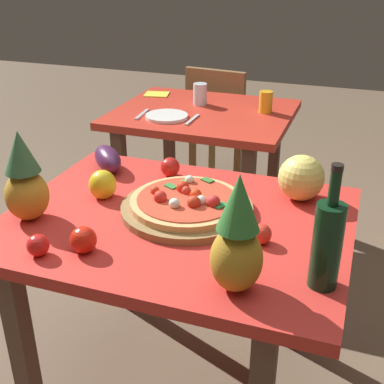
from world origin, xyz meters
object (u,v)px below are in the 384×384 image
knife_utensil (192,120)px  napkin_folded (157,94)px  bell_pepper (103,185)px  tomato_by_bottle (38,245)px  dining_chair (221,122)px  dinner_plate (167,116)px  pineapple_left (237,240)px  eggplant (108,159)px  display_table (177,243)px  melon (301,178)px  drinking_glass_water (200,94)px  tomato_at_corner (261,234)px  background_table (203,131)px  fork_utensil (142,114)px  pizza (187,201)px  tomato_beside_pepper (83,240)px  drinking_glass_juice (266,102)px  pineapple_right (25,181)px  tomato_near_board (170,167)px  wine_bottle (327,243)px  pizza_board (187,208)px

knife_utensil → napkin_folded: (-0.37, 0.40, -0.00)m
bell_pepper → tomato_by_bottle: bell_pepper is taller
dining_chair → dinner_plate: (-0.06, -0.80, 0.27)m
pineapple_left → eggplant: pineapple_left is taller
display_table → tomato_by_bottle: bearing=-130.6°
melon → eggplant: (-0.75, 0.01, -0.03)m
dining_chair → drinking_glass_water: 0.60m
tomato_at_corner → napkin_folded: size_ratio=0.44×
background_table → fork_utensil: 0.35m
melon → pizza: bearing=-146.2°
melon → tomato_at_corner: (-0.06, -0.34, -0.05)m
bell_pepper → eggplant: 0.25m
background_table → tomato_by_bottle: 1.51m
dining_chair → tomato_beside_pepper: dining_chair is taller
tomato_beside_pepper → fork_utensil: (-0.40, 1.27, -0.04)m
drinking_glass_juice → display_table: bearing=-90.9°
dining_chair → fork_utensil: 0.86m
dining_chair → pizza: size_ratio=2.27×
dining_chair → drinking_glass_juice: bearing=133.5°
pineapple_right → tomato_near_board: pineapple_right is taller
dining_chair → fork_utensil: dining_chair is taller
melon → eggplant: size_ratio=0.79×
pizza → tomato_beside_pepper: 0.38m
dining_chair → knife_utensil: (0.08, -0.80, 0.26)m
drinking_glass_juice → fork_utensil: bearing=-156.2°
wine_bottle → drinking_glass_juice: size_ratio=2.99×
pineapple_right → display_table: bearing=19.7°
display_table → tomato_by_bottle: size_ratio=17.17×
bell_pepper → dinner_plate: size_ratio=0.48×
dining_chair → pizza: dining_chair is taller
pineapple_right → dinner_plate: pineapple_right is taller
drinking_glass_water → napkin_folded: drinking_glass_water is taller
background_table → pizza: pizza is taller
drinking_glass_water → fork_utensil: (-0.22, -0.29, -0.05)m
tomato_near_board → napkin_folded: 1.20m
pizza → napkin_folded: (-0.68, 1.34, -0.04)m
tomato_by_bottle → knife_utensil: size_ratio=0.36×
dining_chair → pineapple_right: 1.99m
dinner_plate → napkin_folded: dinner_plate is taller
wine_bottle → drinking_glass_juice: bearing=107.6°
background_table → eggplant: eggplant is taller
pizza_board → wine_bottle: bearing=-29.2°
pizza_board → eggplant: bearing=150.7°
wine_bottle → tomato_at_corner: (-0.19, 0.15, -0.10)m
background_table → pizza_board: (0.32, -1.12, 0.13)m
pizza_board → drinking_glass_juice: bearing=89.8°
melon → fork_utensil: 1.17m
pineapple_left → tomato_at_corner: 0.26m
drinking_glass_water → dinner_plate: drinking_glass_water is taller
tomato_near_board → dinner_plate: size_ratio=0.34×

